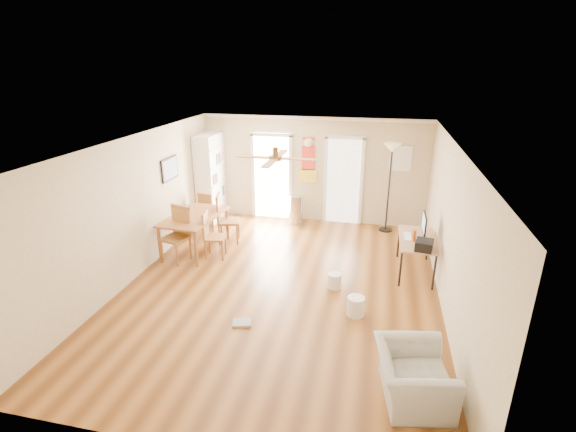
% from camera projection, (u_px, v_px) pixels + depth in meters
% --- Properties ---
extents(floor, '(7.00, 7.00, 0.00)m').
position_uv_depth(floor, '(281.00, 287.00, 7.60)').
color(floor, brown).
rests_on(floor, ground).
extents(ceiling, '(5.50, 7.00, 0.00)m').
position_uv_depth(ceiling, '(280.00, 143.00, 6.69)').
color(ceiling, silver).
rests_on(ceiling, floor).
extents(wall_back, '(5.50, 0.04, 2.60)m').
position_uv_depth(wall_back, '(313.00, 170.00, 10.34)').
color(wall_back, beige).
rests_on(wall_back, floor).
extents(wall_front, '(5.50, 0.04, 2.60)m').
position_uv_depth(wall_front, '(194.00, 350.00, 3.94)').
color(wall_front, beige).
rests_on(wall_front, floor).
extents(wall_left, '(0.04, 7.00, 2.60)m').
position_uv_depth(wall_left, '(134.00, 208.00, 7.70)').
color(wall_left, beige).
rests_on(wall_left, floor).
extents(wall_right, '(0.04, 7.00, 2.60)m').
position_uv_depth(wall_right, '(451.00, 233.00, 6.59)').
color(wall_right, beige).
rests_on(wall_right, floor).
extents(crown_molding, '(5.50, 7.00, 0.08)m').
position_uv_depth(crown_molding, '(280.00, 146.00, 6.70)').
color(crown_molding, white).
rests_on(crown_molding, wall_back).
extents(kitchen_doorway, '(0.90, 0.10, 2.10)m').
position_uv_depth(kitchen_doorway, '(272.00, 178.00, 10.63)').
color(kitchen_doorway, white).
rests_on(kitchen_doorway, wall_back).
extents(bathroom_doorway, '(0.80, 0.10, 2.10)m').
position_uv_depth(bathroom_doorway, '(343.00, 182.00, 10.27)').
color(bathroom_doorway, white).
rests_on(bathroom_doorway, wall_back).
extents(wall_decal, '(0.46, 0.03, 1.10)m').
position_uv_depth(wall_decal, '(308.00, 160.00, 10.26)').
color(wall_decal, red).
rests_on(wall_decal, wall_back).
extents(ac_grille, '(0.50, 0.04, 0.60)m').
position_uv_depth(ac_grille, '(401.00, 158.00, 9.76)').
color(ac_grille, white).
rests_on(ac_grille, wall_back).
extents(framed_poster, '(0.04, 0.66, 0.48)m').
position_uv_depth(framed_poster, '(170.00, 169.00, 8.83)').
color(framed_poster, black).
rests_on(framed_poster, wall_left).
extents(ceiling_fan, '(1.24, 1.24, 0.20)m').
position_uv_depth(ceiling_fan, '(275.00, 158.00, 6.47)').
color(ceiling_fan, '#593819').
rests_on(ceiling_fan, ceiling).
extents(bookshelf, '(0.69, 1.06, 2.17)m').
position_uv_depth(bookshelf, '(211.00, 178.00, 10.49)').
color(bookshelf, white).
rests_on(bookshelf, floor).
extents(dining_table, '(1.06, 1.63, 0.78)m').
position_uv_depth(dining_table, '(195.00, 233.00, 8.97)').
color(dining_table, '#9E6333').
rests_on(dining_table, floor).
extents(dining_chair_right_a, '(0.55, 0.55, 1.09)m').
position_uv_depth(dining_chair_right_a, '(229.00, 219.00, 9.32)').
color(dining_chair_right_a, '#A27134').
rests_on(dining_chair_right_a, floor).
extents(dining_chair_right_b, '(0.46, 0.46, 0.98)m').
position_uv_depth(dining_chair_right_b, '(215.00, 235.00, 8.59)').
color(dining_chair_right_b, brown).
rests_on(dining_chair_right_b, floor).
extents(dining_chair_near, '(0.57, 0.57, 1.11)m').
position_uv_depth(dining_chair_near, '(175.00, 235.00, 8.41)').
color(dining_chair_near, '#A47035').
rests_on(dining_chair_near, floor).
extents(dining_chair_far, '(0.43, 0.43, 0.92)m').
position_uv_depth(dining_chair_far, '(210.00, 211.00, 10.07)').
color(dining_chair_far, '#986531').
rests_on(dining_chair_far, floor).
extents(trash_can, '(0.43, 0.43, 0.73)m').
position_uv_depth(trash_can, '(296.00, 210.00, 10.42)').
color(trash_can, '#ADADAF').
rests_on(trash_can, floor).
extents(torchiere_lamp, '(0.47, 0.47, 2.10)m').
position_uv_depth(torchiere_lamp, '(389.00, 188.00, 9.75)').
color(torchiere_lamp, black).
rests_on(torchiere_lamp, floor).
extents(computer_desk, '(0.66, 1.32, 0.71)m').
position_uv_depth(computer_desk, '(415.00, 255.00, 8.01)').
color(computer_desk, tan).
rests_on(computer_desk, floor).
extents(imac, '(0.10, 0.51, 0.48)m').
position_uv_depth(imac, '(424.00, 227.00, 7.79)').
color(imac, black).
rests_on(imac, computer_desk).
extents(keyboard, '(0.14, 0.42, 0.02)m').
position_uv_depth(keyboard, '(408.00, 236.00, 7.95)').
color(keyboard, white).
rests_on(keyboard, computer_desk).
extents(printer, '(0.35, 0.39, 0.17)m').
position_uv_depth(printer, '(424.00, 245.00, 7.39)').
color(printer, black).
rests_on(printer, computer_desk).
extents(orange_bottle, '(0.07, 0.07, 0.21)m').
position_uv_depth(orange_bottle, '(414.00, 236.00, 7.74)').
color(orange_bottle, '#D04812').
rests_on(orange_bottle, computer_desk).
extents(wastebasket_a, '(0.27, 0.27, 0.28)m').
position_uv_depth(wastebasket_a, '(334.00, 281.00, 7.52)').
color(wastebasket_a, silver).
rests_on(wastebasket_a, floor).
extents(wastebasket_b, '(0.29, 0.29, 0.32)m').
position_uv_depth(wastebasket_b, '(356.00, 306.00, 6.71)').
color(wastebasket_b, white).
rests_on(wastebasket_b, floor).
extents(floor_cloth, '(0.33, 0.29, 0.04)m').
position_uv_depth(floor_cloth, '(242.00, 323.00, 6.52)').
color(floor_cloth, gray).
rests_on(floor_cloth, floor).
extents(armchair, '(1.00, 1.10, 0.63)m').
position_uv_depth(armchair, '(413.00, 377.00, 5.00)').
color(armchair, '#AEAEA9').
rests_on(armchair, floor).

